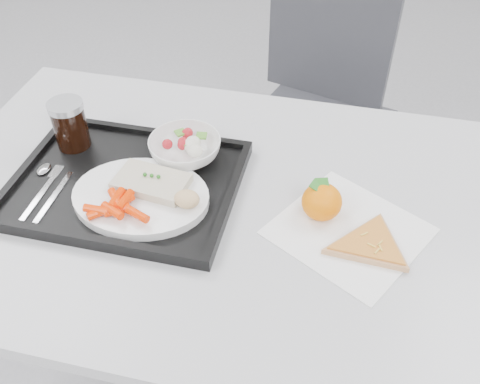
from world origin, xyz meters
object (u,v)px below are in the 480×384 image
at_px(salad_bowl, 185,149).
at_px(pizza_slice, 370,245).
at_px(tray, 126,184).
at_px(dinner_plate, 141,197).
at_px(chair, 321,94).
at_px(tangerine, 322,202).
at_px(cola_glass, 70,124).
at_px(table, 218,222).

distance_m(salad_bowl, pizza_slice, 0.43).
relative_size(tray, pizza_slice, 1.87).
relative_size(tray, dinner_plate, 1.67).
relative_size(chair, salad_bowl, 6.11).
relative_size(dinner_plate, salad_bowl, 1.78).
bearing_deg(tray, chair, 67.50).
distance_m(salad_bowl, tangerine, 0.31).
xyz_separation_m(dinner_plate, salad_bowl, (0.04, 0.15, 0.01)).
height_order(dinner_plate, cola_glass, cola_glass).
distance_m(table, tray, 0.20).
bearing_deg(dinner_plate, cola_glass, 146.92).
bearing_deg(dinner_plate, chair, 71.62).
height_order(chair, dinner_plate, chair).
xyz_separation_m(table, tangerine, (0.21, 0.00, 0.10)).
height_order(tray, salad_bowl, salad_bowl).
distance_m(chair, tray, 0.88).
height_order(salad_bowl, tangerine, tangerine).
xyz_separation_m(dinner_plate, cola_glass, (-0.21, 0.13, 0.05)).
bearing_deg(chair, pizza_slice, -78.80).
bearing_deg(pizza_slice, chair, 101.20).
xyz_separation_m(chair, cola_glass, (-0.48, -0.70, 0.28)).
bearing_deg(tangerine, salad_bowl, 162.84).
xyz_separation_m(table, tray, (-0.19, -0.01, 0.08)).
bearing_deg(tray, salad_bowl, 47.35).
height_order(chair, pizza_slice, chair).
height_order(dinner_plate, salad_bowl, salad_bowl).
height_order(tray, pizza_slice, tray).
distance_m(chair, salad_bowl, 0.76).
xyz_separation_m(table, dinner_plate, (-0.14, -0.05, 0.09)).
xyz_separation_m(chair, tray, (-0.33, -0.79, 0.22)).
relative_size(dinner_plate, tangerine, 3.10).
bearing_deg(cola_glass, chair, 55.26).
distance_m(table, chair, 0.80).
bearing_deg(pizza_slice, dinner_plate, 178.49).
xyz_separation_m(chair, dinner_plate, (-0.28, -0.83, 0.24)).
bearing_deg(tray, tangerine, 1.52).
bearing_deg(table, tangerine, 0.65).
bearing_deg(chair, cola_glass, -124.74).
bearing_deg(tangerine, cola_glass, 171.69).
relative_size(chair, dinner_plate, 3.44).
relative_size(table, dinner_plate, 4.44).
bearing_deg(salad_bowl, dinner_plate, -107.02).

